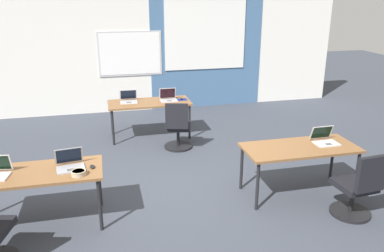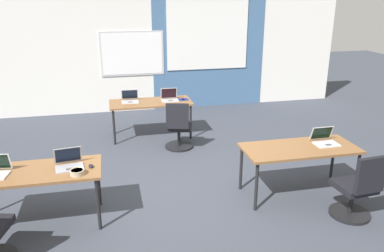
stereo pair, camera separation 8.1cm
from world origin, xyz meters
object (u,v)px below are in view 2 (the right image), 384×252
object	(u,v)px
desk_near_left	(34,176)
laptop_far_left	(130,99)
desk_near_right	(300,151)
chair_near_right_end	(357,192)
laptop_near_right_end	(325,140)
snack_bowl	(77,172)
mouse_far_right	(183,99)
chair_far_right	(178,130)
laptop_far_right	(170,98)
laptop_near_left_inner	(69,163)
mouse_near_left_inner	(91,166)
desk_far_center	(151,105)

from	to	relation	value
desk_near_left	laptop_far_left	bearing A→B (deg)	64.90
desk_near_right	chair_near_right_end	bearing A→B (deg)	-60.33
desk_near_right	laptop_near_right_end	xyz separation A→B (m)	(0.41, 0.06, 0.11)
desk_near_right	snack_bowl	size ratio (longest dim) A/B	9.01
mouse_far_right	chair_far_right	distance (m)	0.90
desk_near_right	laptop_far_left	xyz separation A→B (m)	(-2.14, 2.90, 0.11)
chair_far_right	chair_near_right_end	xyz separation A→B (m)	(1.77, -2.78, 0.00)
desk_near_right	chair_near_right_end	xyz separation A→B (m)	(0.43, -0.75, -0.28)
chair_far_right	laptop_far_right	bearing A→B (deg)	-72.29
laptop_far_left	laptop_near_left_inner	world-z (taller)	laptop_near_left_inner
mouse_far_right	laptop_near_left_inner	distance (m)	3.42
laptop_far_left	mouse_near_left_inner	bearing A→B (deg)	-100.80
chair_near_right_end	snack_bowl	world-z (taller)	chair_near_right_end
chair_near_right_end	laptop_far_left	bearing A→B (deg)	-59.66
chair_far_right	snack_bowl	distance (m)	2.79
desk_far_center	chair_far_right	distance (m)	0.92
snack_bowl	laptop_near_right_end	bearing A→B (deg)	4.45
laptop_far_left	chair_near_right_end	bearing A→B (deg)	-52.68
desk_near_left	chair_near_right_end	size ratio (longest dim) A/B	1.74
desk_far_center	laptop_far_left	distance (m)	0.42
laptop_far_right	mouse_far_right	bearing A→B (deg)	-0.57
desk_far_center	laptop_far_right	xyz separation A→B (m)	(0.38, 0.02, 0.11)
desk_far_center	mouse_near_left_inner	xyz separation A→B (m)	(-1.07, -2.84, 0.08)
laptop_near_left_inner	mouse_near_left_inner	distance (m)	0.27
desk_near_left	desk_near_right	size ratio (longest dim) A/B	1.00
desk_far_center	snack_bowl	distance (m)	3.25
desk_far_center	snack_bowl	bearing A→B (deg)	-112.11
chair_near_right_end	snack_bowl	xyz separation A→B (m)	(-3.40, 0.55, 0.38)
desk_near_left	desk_far_center	size ratio (longest dim) A/B	1.00
laptop_far_right	mouse_near_left_inner	xyz separation A→B (m)	(-1.45, -2.86, -0.03)
mouse_near_left_inner	laptop_near_right_end	bearing A→B (deg)	1.66
laptop_far_right	chair_far_right	size ratio (longest dim) A/B	0.36
laptop_far_right	chair_near_right_end	bearing A→B (deg)	-63.27
laptop_near_left_inner	mouse_far_right	bearing A→B (deg)	46.32
laptop_far_right	snack_bowl	distance (m)	3.43
mouse_far_right	laptop_far_left	world-z (taller)	laptop_far_left
desk_near_right	laptop_far_right	size ratio (longest dim) A/B	4.84
snack_bowl	laptop_far_left	bearing A→B (deg)	75.04
desk_far_center	chair_near_right_end	distance (m)	4.18
laptop_near_left_inner	laptop_near_right_end	distance (m)	3.49
desk_near_left	laptop_far_right	size ratio (longest dim) A/B	4.84
desk_far_center	chair_far_right	bearing A→B (deg)	-62.15
chair_far_right	laptop_far_left	distance (m)	1.25
laptop_near_right_end	laptop_far_right	bearing A→B (deg)	122.01
desk_near_left	laptop_far_left	size ratio (longest dim) A/B	4.68
laptop_far_left	snack_bowl	distance (m)	3.21
mouse_far_right	laptop_near_left_inner	size ratio (longest dim) A/B	0.29
desk_near_right	desk_near_left	bearing A→B (deg)	180.00
desk_far_center	mouse_near_left_inner	world-z (taller)	mouse_near_left_inner
desk_near_right	mouse_far_right	world-z (taller)	mouse_far_right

